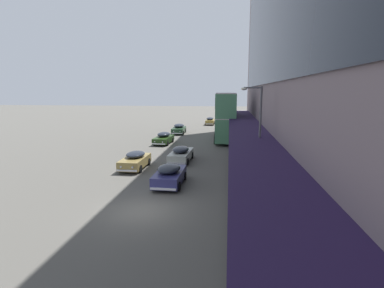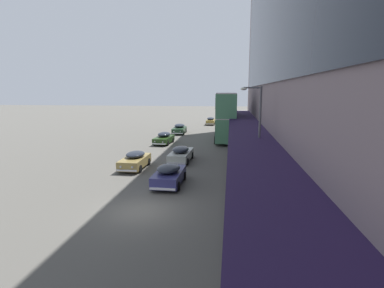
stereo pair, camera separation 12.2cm
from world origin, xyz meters
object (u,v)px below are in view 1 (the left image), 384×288
at_px(sedan_oncoming_front, 169,175).
at_px(sedan_oncoming_rear, 135,160).
at_px(sedan_lead_mid, 179,129).
at_px(sedan_second_near, 164,138).
at_px(sedan_lead_near, 226,120).
at_px(street_lamp, 258,128).
at_px(sedan_trailing_near, 181,154).
at_px(pedestrian_at_kerb, 286,207).
at_px(transit_bus_kerbside_front, 225,115).
at_px(sedan_second_mid, 210,121).

xyz_separation_m(sedan_oncoming_front, sedan_oncoming_rear, (-3.92, 4.28, -0.02)).
bearing_deg(sedan_oncoming_rear, sedan_lead_mid, 89.54).
xyz_separation_m(sedan_lead_mid, sedan_second_near, (-0.39, -9.58, -0.02)).
bearing_deg(sedan_lead_near, sedan_lead_mid, -113.89).
distance_m(sedan_oncoming_front, street_lamp, 7.12).
bearing_deg(sedan_trailing_near, pedestrian_at_kerb, -61.72).
bearing_deg(sedan_lead_mid, sedan_second_near, -92.32).
bearing_deg(sedan_oncoming_front, pedestrian_at_kerb, -42.01).
xyz_separation_m(transit_bus_kerbside_front, sedan_trailing_near, (-3.95, -13.38, -2.73)).
height_order(sedan_second_near, sedan_second_mid, sedan_second_mid).
height_order(transit_bus_kerbside_front, sedan_oncoming_rear, transit_bus_kerbside_front).
xyz_separation_m(sedan_lead_near, pedestrian_at_kerb, (3.47, -49.05, 0.40)).
distance_m(sedan_trailing_near, pedestrian_at_kerb, 15.48).
relative_size(sedan_trailing_near, sedan_second_near, 1.06).
relative_size(sedan_trailing_near, sedan_second_mid, 1.04).
height_order(sedan_lead_near, sedan_oncoming_rear, sedan_lead_near).
distance_m(sedan_trailing_near, sedan_second_near, 10.19).
height_order(sedan_oncoming_front, pedestrian_at_kerb, pedestrian_at_kerb).
xyz_separation_m(sedan_lead_mid, sedan_oncoming_rear, (-0.18, -22.10, -0.03)).
xyz_separation_m(sedan_second_near, sedan_second_mid, (4.50, 23.18, 0.01)).
bearing_deg(sedan_lead_mid, sedan_trailing_near, -79.89).
xyz_separation_m(transit_bus_kerbside_front, sedan_oncoming_front, (-3.60, -20.72, -2.71)).
distance_m(sedan_oncoming_front, pedestrian_at_kerb, 9.41).
xyz_separation_m(sedan_oncoming_front, sedan_lead_near, (3.51, 42.76, 0.02)).
distance_m(sedan_lead_near, sedan_second_near, 27.06).
height_order(sedan_lead_mid, sedan_oncoming_rear, sedan_lead_mid).
height_order(sedan_lead_mid, street_lamp, street_lamp).
distance_m(sedan_lead_mid, street_lamp, 27.50).
bearing_deg(sedan_second_mid, sedan_lead_mid, -106.81).
bearing_deg(sedan_oncoming_front, sedan_lead_near, 85.30).
bearing_deg(sedan_trailing_near, sedan_lead_near, 83.78).
xyz_separation_m(sedan_oncoming_rear, sedan_second_mid, (4.29, 35.70, 0.01)).
height_order(transit_bus_kerbside_front, sedan_lead_mid, transit_bus_kerbside_front).
relative_size(transit_bus_kerbside_front, sedan_second_near, 2.33).
relative_size(transit_bus_kerbside_front, street_lamp, 1.56).
relative_size(sedan_trailing_near, sedan_lead_mid, 0.98).
bearing_deg(sedan_oncoming_front, sedan_oncoming_rear, 132.50).
relative_size(sedan_oncoming_front, street_lamp, 0.63).
relative_size(sedan_oncoming_rear, pedestrian_at_kerb, 2.38).
xyz_separation_m(sedan_trailing_near, sedan_lead_near, (3.86, 35.42, 0.04)).
bearing_deg(transit_bus_kerbside_front, sedan_lead_mid, 142.38).
bearing_deg(sedan_oncoming_rear, sedan_second_near, 90.96).
distance_m(sedan_lead_mid, sedan_oncoming_rear, 22.10).
bearing_deg(street_lamp, sedan_oncoming_front, -171.15).
height_order(sedan_oncoming_front, sedan_second_mid, sedan_oncoming_front).
relative_size(transit_bus_kerbside_front, sedan_lead_near, 2.19).
height_order(sedan_oncoming_front, sedan_oncoming_rear, sedan_oncoming_front).
distance_m(sedan_oncoming_rear, pedestrian_at_kerb, 15.19).
bearing_deg(sedan_second_mid, sedan_oncoming_rear, -96.85).
bearing_deg(sedan_second_mid, sedan_trailing_near, -91.25).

